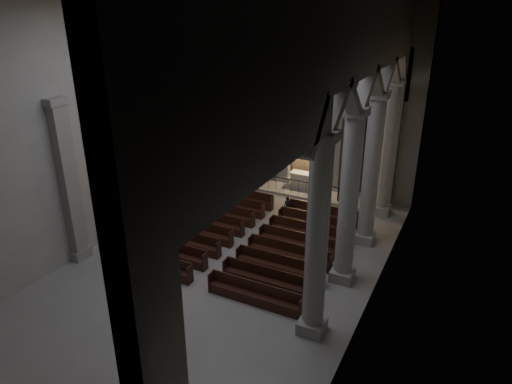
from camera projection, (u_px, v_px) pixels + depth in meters
room at (218, 111)px, 19.20m from camera, size 24.00×24.10×12.00m
sanctuary_wall at (312, 91)px, 29.07m from camera, size 14.00×0.77×12.00m
right_arcade at (355, 113)px, 17.92m from camera, size 1.00×24.00×12.00m
left_pilasters at (151, 151)px, 26.31m from camera, size 0.60×13.00×8.03m
sanctuary_step at (303, 190)px, 30.84m from camera, size 8.50×2.60×0.15m
altar at (306, 180)px, 30.82m from camera, size 2.08×0.83×1.06m
altar_rail at (298, 185)px, 29.91m from camera, size 5.51×0.09×1.08m
candle_stand_left at (257, 188)px, 30.43m from camera, size 0.22×0.22×1.30m
candle_stand_right at (340, 204)px, 28.06m from camera, size 0.22×0.22×1.32m
pews at (247, 238)px, 24.06m from camera, size 9.73×9.24×0.97m
worshipper at (288, 207)px, 26.98m from camera, size 0.53×0.41×1.27m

